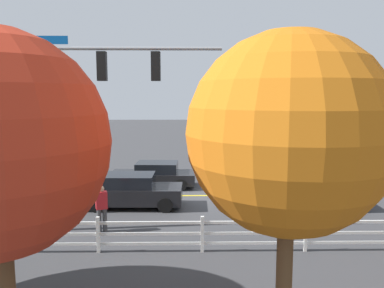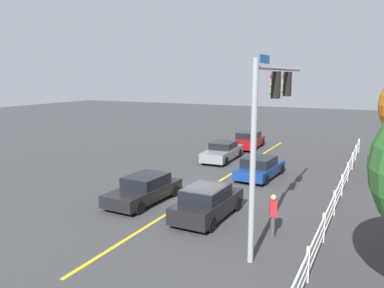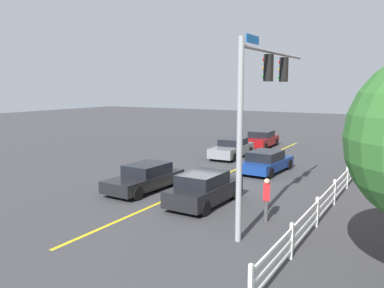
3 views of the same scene
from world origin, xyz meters
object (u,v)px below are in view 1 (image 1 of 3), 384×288
object	(u,v)px
car_2	(154,175)
car_3	(352,173)
car_4	(308,192)
pedestrian	(102,207)
tree_2	(289,135)
car_1	(133,191)

from	to	relation	value
car_2	car_3	world-z (taller)	car_3
car_4	pedestrian	bearing A→B (deg)	-156.74
pedestrian	tree_2	world-z (taller)	tree_2
car_3	tree_2	world-z (taller)	tree_2
car_1	tree_2	distance (m)	11.29
car_3	pedestrian	world-z (taller)	pedestrian
car_2	car_4	world-z (taller)	car_2
tree_2	car_4	bearing A→B (deg)	-110.05
car_2	car_1	bearing A→B (deg)	82.81
car_2	car_3	bearing A→B (deg)	-176.62
pedestrian	car_3	bearing A→B (deg)	100.94
car_2	car_3	distance (m)	10.79
car_1	car_3	bearing A→B (deg)	20.23
car_1	pedestrian	world-z (taller)	pedestrian
car_4	pedestrian	distance (m)	8.96
car_2	tree_2	size ratio (longest dim) A/B	0.76
pedestrian	tree_2	xyz separation A→B (m)	(-4.83, 6.78, 3.27)
car_3	tree_2	bearing A→B (deg)	59.80
car_2	car_3	xyz separation A→B (m)	(-10.79, -0.17, 0.01)
car_1	car_4	bearing A→B (deg)	0.91
tree_2	pedestrian	bearing A→B (deg)	-54.53
car_3	pedestrian	xyz separation A→B (m)	(12.10, 7.02, 0.26)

